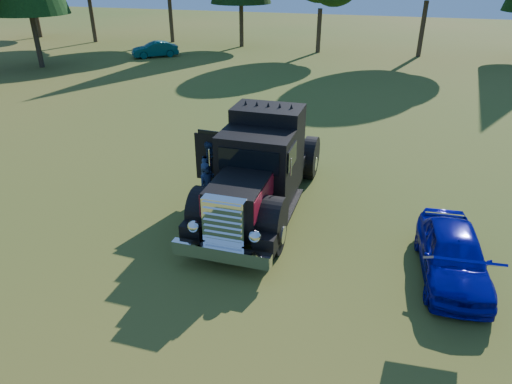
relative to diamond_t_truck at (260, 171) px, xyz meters
The scene contains 6 objects.
ground 2.87m from the diamond_t_truck, 63.37° to the right, with size 120.00×120.00×0.00m, color #385C1B.
diamond_t_truck is the anchor object (origin of this frame).
hotrod_coupe 5.69m from the diamond_t_truck, 19.33° to the right, with size 1.73×4.07×1.89m.
spectator_near 1.62m from the diamond_t_truck, 153.92° to the right, with size 0.60×0.39×1.65m, color #21244E.
spectator_far 1.64m from the diamond_t_truck, behind, with size 0.96×0.75×1.98m, color #1F2B49.
distant_teal_car 26.16m from the diamond_t_truck, 124.62° to the left, with size 1.23×3.53×1.16m, color #0B423D.
Camera 1 is at (2.26, -9.51, 6.85)m, focal length 32.00 mm.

